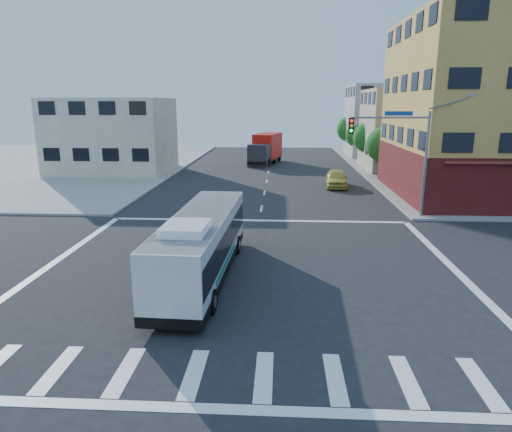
{
  "coord_description": "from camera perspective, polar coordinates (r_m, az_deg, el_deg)",
  "views": [
    {
      "loc": [
        1.41,
        -19.41,
        7.51
      ],
      "look_at": [
        0.14,
        3.48,
        1.8
      ],
      "focal_mm": 32.0,
      "sensor_mm": 36.0,
      "label": 1
    }
  ],
  "objects": [
    {
      "name": "street_tree_c",
      "position": [
        64.33,
        12.76,
        10.03
      ],
      "size": [
        3.4,
        3.4,
        5.29
      ],
      "color": "#331E12",
      "rests_on": "ground"
    },
    {
      "name": "ground",
      "position": [
        20.86,
        -0.91,
        -7.13
      ],
      "size": [
        120.0,
        120.0,
        0.0
      ],
      "primitive_type": "plane",
      "color": "black",
      "rests_on": "ground"
    },
    {
      "name": "building_east_far",
      "position": [
        69.21,
        16.51,
        11.35
      ],
      "size": [
        12.06,
        10.06,
        10.0
      ],
      "color": "#A4A49F",
      "rests_on": "ground"
    },
    {
      "name": "parked_car",
      "position": [
        42.42,
        10.01,
        4.66
      ],
      "size": [
        2.21,
        4.79,
        1.59
      ],
      "primitive_type": "imported",
      "rotation": [
        0.0,
        0.0,
        -0.07
      ],
      "color": "gold",
      "rests_on": "ground"
    },
    {
      "name": "transit_bus",
      "position": [
        19.94,
        -6.81,
        -3.52
      ],
      "size": [
        2.71,
        10.79,
        3.17
      ],
      "rotation": [
        0.0,
        0.0,
        -0.04
      ],
      "color": "black",
      "rests_on": "ground"
    },
    {
      "name": "signal_mast_ne",
      "position": [
        31.1,
        17.66,
        8.66
      ],
      "size": [
        7.91,
        1.13,
        8.07
      ],
      "color": "slate",
      "rests_on": "ground"
    },
    {
      "name": "building_west",
      "position": [
        52.84,
        -17.49,
        9.54
      ],
      "size": [
        12.06,
        10.06,
        8.0
      ],
      "color": "beige",
      "rests_on": "ground"
    },
    {
      "name": "street_tree_a",
      "position": [
        48.64,
        15.82,
        8.83
      ],
      "size": [
        3.6,
        3.6,
        5.53
      ],
      "color": "#331E12",
      "rests_on": "ground"
    },
    {
      "name": "street_tree_d",
      "position": [
        72.19,
        11.75,
        10.81
      ],
      "size": [
        4.0,
        4.0,
        6.03
      ],
      "color": "#331E12",
      "rests_on": "ground"
    },
    {
      "name": "box_truck",
      "position": [
        58.09,
        1.21,
        8.33
      ],
      "size": [
        4.17,
        8.56,
        3.71
      ],
      "rotation": [
        0.0,
        0.0,
        -0.23
      ],
      "color": "#26252A",
      "rests_on": "ground"
    },
    {
      "name": "street_tree_b",
      "position": [
        56.45,
        14.1,
        9.75
      ],
      "size": [
        3.8,
        3.8,
        5.79
      ],
      "color": "#331E12",
      "rests_on": "ground"
    },
    {
      "name": "building_east_near",
      "position": [
        55.7,
        19.73,
        10.09
      ],
      "size": [
        12.06,
        10.06,
        9.0
      ],
      "color": "tan",
      "rests_on": "ground"
    }
  ]
}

